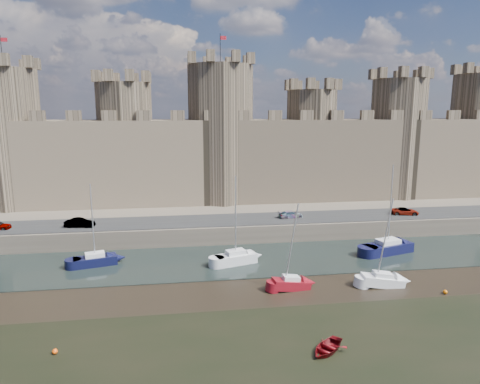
{
  "coord_description": "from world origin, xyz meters",
  "views": [
    {
      "loc": [
        -4.96,
        -25.49,
        18.34
      ],
      "look_at": [
        1.66,
        22.0,
        8.98
      ],
      "focal_mm": 32.0,
      "sensor_mm": 36.0,
      "label": 1
    }
  ],
  "objects_px": {
    "sailboat_5": "(382,280)",
    "sailboat_1": "(95,260)",
    "sailboat_3": "(388,247)",
    "sailboat_4": "(291,283)",
    "car_1": "(80,223)",
    "sailboat_2": "(236,257)",
    "car_2": "(291,214)",
    "car_3": "(405,211)"
  },
  "relations": [
    {
      "from": "sailboat_5",
      "to": "sailboat_1",
      "type": "bearing_deg",
      "value": 164.75
    },
    {
      "from": "sailboat_3",
      "to": "sailboat_4",
      "type": "height_order",
      "value": "sailboat_3"
    },
    {
      "from": "car_1",
      "to": "sailboat_1",
      "type": "xyz_separation_m",
      "value": [
        3.43,
        -8.35,
        -2.36
      ]
    },
    {
      "from": "sailboat_2",
      "to": "sailboat_4",
      "type": "distance_m",
      "value": 9.25
    },
    {
      "from": "sailboat_5",
      "to": "car_1",
      "type": "bearing_deg",
      "value": 154.67
    },
    {
      "from": "car_2",
      "to": "sailboat_5",
      "type": "height_order",
      "value": "sailboat_5"
    },
    {
      "from": "sailboat_1",
      "to": "sailboat_4",
      "type": "bearing_deg",
      "value": -38.91
    },
    {
      "from": "sailboat_2",
      "to": "sailboat_4",
      "type": "height_order",
      "value": "sailboat_2"
    },
    {
      "from": "car_3",
      "to": "sailboat_3",
      "type": "bearing_deg",
      "value": 154.1
    },
    {
      "from": "car_3",
      "to": "car_2",
      "type": "bearing_deg",
      "value": 100.02
    },
    {
      "from": "car_3",
      "to": "sailboat_5",
      "type": "height_order",
      "value": "sailboat_5"
    },
    {
      "from": "car_2",
      "to": "sailboat_4",
      "type": "height_order",
      "value": "sailboat_4"
    },
    {
      "from": "sailboat_2",
      "to": "sailboat_3",
      "type": "bearing_deg",
      "value": -13.59
    },
    {
      "from": "car_1",
      "to": "sailboat_4",
      "type": "xyz_separation_m",
      "value": [
        24.73,
        -18.05,
        -2.46
      ]
    },
    {
      "from": "car_1",
      "to": "sailboat_2",
      "type": "distance_m",
      "value": 22.53
    },
    {
      "from": "sailboat_3",
      "to": "car_3",
      "type": "bearing_deg",
      "value": 35.65
    },
    {
      "from": "sailboat_2",
      "to": "sailboat_5",
      "type": "bearing_deg",
      "value": -47.43
    },
    {
      "from": "car_1",
      "to": "sailboat_2",
      "type": "height_order",
      "value": "sailboat_2"
    },
    {
      "from": "car_1",
      "to": "sailboat_2",
      "type": "xyz_separation_m",
      "value": [
        20.01,
        -10.1,
        -2.31
      ]
    },
    {
      "from": "sailboat_3",
      "to": "sailboat_5",
      "type": "relative_size",
      "value": 1.21
    },
    {
      "from": "sailboat_2",
      "to": "sailboat_5",
      "type": "distance_m",
      "value": 16.77
    },
    {
      "from": "sailboat_4",
      "to": "sailboat_5",
      "type": "xyz_separation_m",
      "value": [
        9.73,
        -0.54,
        0.0
      ]
    },
    {
      "from": "sailboat_3",
      "to": "car_1",
      "type": "bearing_deg",
      "value": 151.1
    },
    {
      "from": "sailboat_2",
      "to": "sailboat_4",
      "type": "xyz_separation_m",
      "value": [
        4.73,
        -7.95,
        -0.15
      ]
    },
    {
      "from": "sailboat_5",
      "to": "car_3",
      "type": "bearing_deg",
      "value": 59.14
    },
    {
      "from": "car_3",
      "to": "sailboat_3",
      "type": "relative_size",
      "value": 0.35
    },
    {
      "from": "car_3",
      "to": "sailboat_1",
      "type": "relative_size",
      "value": 0.41
    },
    {
      "from": "sailboat_3",
      "to": "sailboat_5",
      "type": "height_order",
      "value": "sailboat_3"
    },
    {
      "from": "sailboat_2",
      "to": "sailboat_1",
      "type": "bearing_deg",
      "value": 156.96
    },
    {
      "from": "car_1",
      "to": "car_3",
      "type": "xyz_separation_m",
      "value": [
        47.25,
        0.48,
        -0.08
      ]
    },
    {
      "from": "sailboat_1",
      "to": "sailboat_4",
      "type": "xyz_separation_m",
      "value": [
        21.3,
        -9.7,
        -0.09
      ]
    },
    {
      "from": "car_1",
      "to": "car_3",
      "type": "relative_size",
      "value": 0.97
    },
    {
      "from": "sailboat_2",
      "to": "sailboat_5",
      "type": "height_order",
      "value": "sailboat_2"
    },
    {
      "from": "car_2",
      "to": "car_3",
      "type": "height_order",
      "value": "car_3"
    },
    {
      "from": "car_2",
      "to": "sailboat_1",
      "type": "bearing_deg",
      "value": 100.68
    },
    {
      "from": "sailboat_1",
      "to": "sailboat_2",
      "type": "bearing_deg",
      "value": -20.46
    },
    {
      "from": "sailboat_2",
      "to": "sailboat_3",
      "type": "distance_m",
      "value": 19.94
    },
    {
      "from": "car_1",
      "to": "sailboat_3",
      "type": "bearing_deg",
      "value": -93.58
    },
    {
      "from": "sailboat_5",
      "to": "car_2",
      "type": "bearing_deg",
      "value": 106.71
    },
    {
      "from": "car_2",
      "to": "car_3",
      "type": "xyz_separation_m",
      "value": [
        17.6,
        -0.65,
        0.03
      ]
    },
    {
      "from": "sailboat_5",
      "to": "sailboat_4",
      "type": "bearing_deg",
      "value": 179.84
    },
    {
      "from": "sailboat_1",
      "to": "sailboat_2",
      "type": "distance_m",
      "value": 16.67
    }
  ]
}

